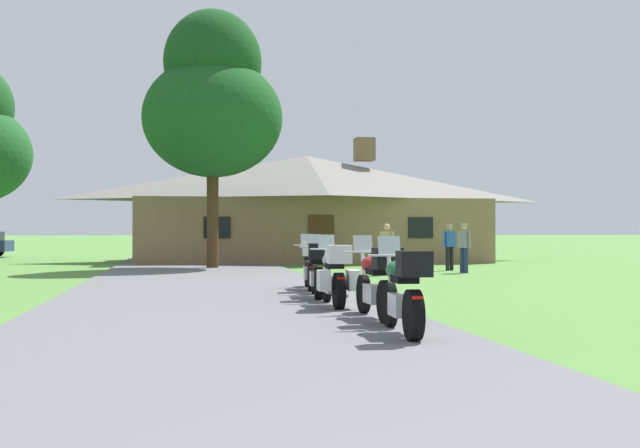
{
  "coord_description": "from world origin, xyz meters",
  "views": [
    {
      "loc": [
        -0.59,
        -1.67,
        1.43
      ],
      "look_at": [
        2.63,
        16.95,
        1.59
      ],
      "focal_mm": 44.66,
      "sensor_mm": 36.0,
      "label": 1
    }
  ],
  "objects_px": {
    "bystander_gray_shirt_beside_signpost": "(464,245)",
    "tree_by_lodge_front": "(213,102)",
    "motorcycle_silver_third_in_row": "(335,276)",
    "bystander_tan_shirt_by_tree": "(387,246)",
    "motorcycle_red_second_in_row": "(377,283)",
    "motorcycle_green_nearest_to_camera": "(403,292)",
    "motorcycle_red_fourth_in_row": "(317,270)",
    "bystander_blue_shirt_near_lodge": "(449,244)",
    "motorcycle_red_farthest_in_row": "(310,265)"
  },
  "relations": [
    {
      "from": "motorcycle_red_second_in_row",
      "to": "motorcycle_red_farthest_in_row",
      "type": "height_order",
      "value": "same"
    },
    {
      "from": "motorcycle_red_fourth_in_row",
      "to": "bystander_blue_shirt_near_lodge",
      "type": "xyz_separation_m",
      "value": [
        6.78,
        11.3,
        0.33
      ]
    },
    {
      "from": "bystander_blue_shirt_near_lodge",
      "to": "bystander_tan_shirt_by_tree",
      "type": "height_order",
      "value": "bystander_blue_shirt_near_lodge"
    },
    {
      "from": "tree_by_lodge_front",
      "to": "bystander_blue_shirt_near_lodge",
      "type": "bearing_deg",
      "value": -16.28
    },
    {
      "from": "motorcycle_red_second_in_row",
      "to": "bystander_gray_shirt_beside_signpost",
      "type": "bearing_deg",
      "value": 64.13
    },
    {
      "from": "motorcycle_green_nearest_to_camera",
      "to": "motorcycle_red_second_in_row",
      "type": "relative_size",
      "value": 1.0
    },
    {
      "from": "motorcycle_red_fourth_in_row",
      "to": "motorcycle_red_second_in_row",
      "type": "bearing_deg",
      "value": -80.72
    },
    {
      "from": "motorcycle_red_farthest_in_row",
      "to": "tree_by_lodge_front",
      "type": "xyz_separation_m",
      "value": [
        -1.84,
        11.57,
        5.66
      ]
    },
    {
      "from": "motorcycle_red_second_in_row",
      "to": "motorcycle_silver_third_in_row",
      "type": "relative_size",
      "value": 1.0
    },
    {
      "from": "motorcycle_red_second_in_row",
      "to": "bystander_gray_shirt_beside_signpost",
      "type": "relative_size",
      "value": 1.24
    },
    {
      "from": "motorcycle_red_farthest_in_row",
      "to": "bystander_tan_shirt_by_tree",
      "type": "bearing_deg",
      "value": 66.33
    },
    {
      "from": "motorcycle_red_second_in_row",
      "to": "motorcycle_silver_third_in_row",
      "type": "xyz_separation_m",
      "value": [
        -0.27,
        2.09,
        -0.01
      ]
    },
    {
      "from": "bystander_gray_shirt_beside_signpost",
      "to": "motorcycle_red_second_in_row",
      "type": "bearing_deg",
      "value": 123.83
    },
    {
      "from": "motorcycle_silver_third_in_row",
      "to": "bystander_gray_shirt_beside_signpost",
      "type": "height_order",
      "value": "bystander_gray_shirt_beside_signpost"
    },
    {
      "from": "bystander_tan_shirt_by_tree",
      "to": "bystander_gray_shirt_beside_signpost",
      "type": "bearing_deg",
      "value": 67.79
    },
    {
      "from": "motorcycle_red_second_in_row",
      "to": "tree_by_lodge_front",
      "type": "height_order",
      "value": "tree_by_lodge_front"
    },
    {
      "from": "bystander_gray_shirt_beside_signpost",
      "to": "motorcycle_red_fourth_in_row",
      "type": "bearing_deg",
      "value": 113.92
    },
    {
      "from": "motorcycle_silver_third_in_row",
      "to": "bystander_tan_shirt_by_tree",
      "type": "relative_size",
      "value": 1.25
    },
    {
      "from": "bystander_blue_shirt_near_lodge",
      "to": "tree_by_lodge_front",
      "type": "bearing_deg",
      "value": 146.66
    },
    {
      "from": "motorcycle_red_farthest_in_row",
      "to": "bystander_tan_shirt_by_tree",
      "type": "height_order",
      "value": "bystander_tan_shirt_by_tree"
    },
    {
      "from": "motorcycle_green_nearest_to_camera",
      "to": "bystander_tan_shirt_by_tree",
      "type": "relative_size",
      "value": 1.25
    },
    {
      "from": "motorcycle_red_second_in_row",
      "to": "bystander_tan_shirt_by_tree",
      "type": "xyz_separation_m",
      "value": [
        3.51,
        12.84,
        0.31
      ]
    },
    {
      "from": "bystander_blue_shirt_near_lodge",
      "to": "tree_by_lodge_front",
      "type": "xyz_separation_m",
      "value": [
        -8.42,
        2.46,
        5.33
      ]
    },
    {
      "from": "tree_by_lodge_front",
      "to": "bystander_tan_shirt_by_tree",
      "type": "bearing_deg",
      "value": -43.5
    },
    {
      "from": "motorcycle_green_nearest_to_camera",
      "to": "bystander_tan_shirt_by_tree",
      "type": "height_order",
      "value": "bystander_tan_shirt_by_tree"
    },
    {
      "from": "motorcycle_silver_third_in_row",
      "to": "motorcycle_red_second_in_row",
      "type": "bearing_deg",
      "value": -80.91
    },
    {
      "from": "bystander_tan_shirt_by_tree",
      "to": "bystander_blue_shirt_near_lodge",
      "type": "bearing_deg",
      "value": 92.72
    },
    {
      "from": "bystander_gray_shirt_beside_signpost",
      "to": "motorcycle_red_farthest_in_row",
      "type": "bearing_deg",
      "value": 107.49
    },
    {
      "from": "motorcycle_green_nearest_to_camera",
      "to": "motorcycle_red_second_in_row",
      "type": "height_order",
      "value": "same"
    },
    {
      "from": "motorcycle_silver_third_in_row",
      "to": "tree_by_lodge_front",
      "type": "bearing_deg",
      "value": 97.54
    },
    {
      "from": "bystander_blue_shirt_near_lodge",
      "to": "bystander_gray_shirt_beside_signpost",
      "type": "xyz_separation_m",
      "value": [
        -0.11,
        -1.8,
        0.0
      ]
    },
    {
      "from": "motorcycle_red_fourth_in_row",
      "to": "tree_by_lodge_front",
      "type": "xyz_separation_m",
      "value": [
        -1.63,
        13.76,
        5.66
      ]
    },
    {
      "from": "bystander_blue_shirt_near_lodge",
      "to": "bystander_tan_shirt_by_tree",
      "type": "xyz_separation_m",
      "value": [
        -3.03,
        -2.65,
        -0.02
      ]
    },
    {
      "from": "motorcycle_green_nearest_to_camera",
      "to": "motorcycle_silver_third_in_row",
      "type": "height_order",
      "value": "same"
    },
    {
      "from": "motorcycle_red_second_in_row",
      "to": "motorcycle_silver_third_in_row",
      "type": "distance_m",
      "value": 2.11
    },
    {
      "from": "bystander_gray_shirt_beside_signpost",
      "to": "tree_by_lodge_front",
      "type": "height_order",
      "value": "tree_by_lodge_front"
    },
    {
      "from": "bystander_tan_shirt_by_tree",
      "to": "motorcycle_red_fourth_in_row",
      "type": "bearing_deg",
      "value": -61.93
    },
    {
      "from": "motorcycle_silver_third_in_row",
      "to": "tree_by_lodge_front",
      "type": "height_order",
      "value": "tree_by_lodge_front"
    },
    {
      "from": "bystander_blue_shirt_near_lodge",
      "to": "tree_by_lodge_front",
      "type": "distance_m",
      "value": 10.26
    },
    {
      "from": "motorcycle_silver_third_in_row",
      "to": "bystander_tan_shirt_by_tree",
      "type": "bearing_deg",
      "value": 72.38
    },
    {
      "from": "motorcycle_green_nearest_to_camera",
      "to": "motorcycle_red_fourth_in_row",
      "type": "relative_size",
      "value": 1.0
    },
    {
      "from": "tree_by_lodge_front",
      "to": "motorcycle_red_fourth_in_row",
      "type": "bearing_deg",
      "value": -83.23
    },
    {
      "from": "bystander_blue_shirt_near_lodge",
      "to": "bystander_tan_shirt_by_tree",
      "type": "bearing_deg",
      "value": -155.85
    },
    {
      "from": "bystander_blue_shirt_near_lodge",
      "to": "bystander_tan_shirt_by_tree",
      "type": "relative_size",
      "value": 1.01
    },
    {
      "from": "motorcycle_silver_third_in_row",
      "to": "bystander_gray_shirt_beside_signpost",
      "type": "distance_m",
      "value": 13.4
    },
    {
      "from": "motorcycle_green_nearest_to_camera",
      "to": "motorcycle_red_farthest_in_row",
      "type": "relative_size",
      "value": 1.0
    },
    {
      "from": "motorcycle_green_nearest_to_camera",
      "to": "tree_by_lodge_front",
      "type": "xyz_separation_m",
      "value": [
        -1.76,
        19.86,
        5.66
      ]
    },
    {
      "from": "bystander_blue_shirt_near_lodge",
      "to": "bystander_gray_shirt_beside_signpost",
      "type": "bearing_deg",
      "value": -110.56
    },
    {
      "from": "motorcycle_silver_third_in_row",
      "to": "motorcycle_red_farthest_in_row",
      "type": "relative_size",
      "value": 1.0
    },
    {
      "from": "bystander_gray_shirt_beside_signpost",
      "to": "bystander_tan_shirt_by_tree",
      "type": "height_order",
      "value": "bystander_gray_shirt_beside_signpost"
    }
  ]
}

